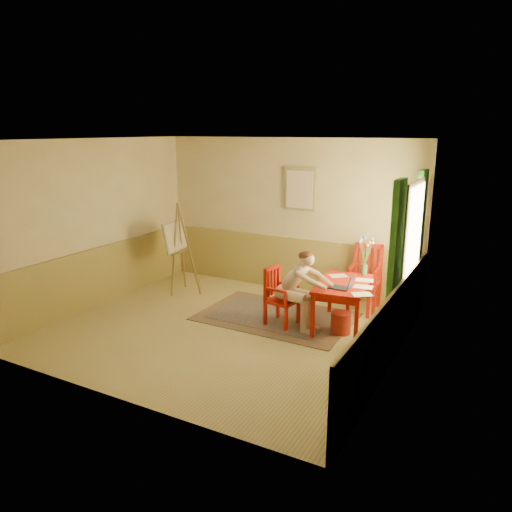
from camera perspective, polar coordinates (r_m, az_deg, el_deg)
The scene contains 14 objects.
room at distance 7.09m, azimuth -3.89°, elevation 1.99°, with size 5.04×4.54×2.84m.
wainscot at distance 7.99m, azimuth -0.74°, elevation -3.21°, with size 5.00×4.50×1.00m.
window at distance 7.25m, azimuth 17.43°, elevation 1.18°, with size 0.12×2.01×2.20m.
wall_portrait at distance 8.82m, azimuth 5.14°, elevation 7.74°, with size 0.60×0.05×0.76m.
rug at distance 7.97m, azimuth 2.37°, elevation -7.03°, with size 2.41×1.62×0.02m.
table at distance 7.44m, azimuth 10.11°, elevation -3.75°, with size 0.86×1.28×0.72m.
chair_left at distance 7.52m, azimuth 2.76°, elevation -4.70°, with size 0.47×0.46×0.92m.
chair_back at distance 8.37m, azimuth 12.64°, elevation -2.44°, with size 0.51×0.53×1.08m.
figure at distance 7.30m, azimuth 4.83°, elevation -3.48°, with size 0.94×0.46×1.24m.
laptop at distance 7.13m, azimuth 10.11°, elevation -3.45°, with size 0.35×0.22×0.21m.
papers at distance 7.39m, azimuth 11.65°, elevation -3.20°, with size 0.91×1.01×0.00m.
vase at distance 7.84m, azimuth 12.61°, elevation -0.13°, with size 0.20×0.30×0.61m.
wastebasket at distance 7.41m, azimuth 9.85°, elevation -7.68°, with size 0.30×0.30×0.32m, color #A73022.
easel at distance 9.01m, azimuth -9.17°, elevation 1.89°, with size 0.60×0.75×1.67m.
Camera 1 is at (3.69, -5.85, 2.94)m, focal length 34.34 mm.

